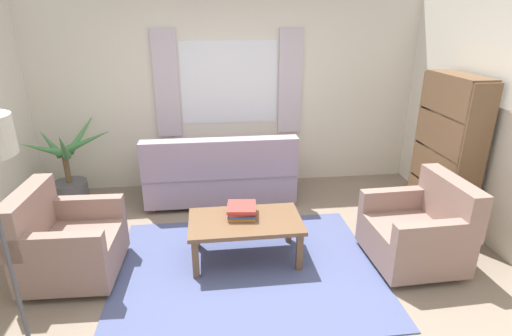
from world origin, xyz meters
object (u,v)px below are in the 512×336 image
armchair_left (66,242)px  armchair_right (420,230)px  coffee_table (245,225)px  book_stack_on_table (242,210)px  potted_plant (70,177)px  bookshelf (445,149)px  couch (220,174)px

armchair_left → armchair_right: same height
coffee_table → book_stack_on_table: bearing=105.9°
book_stack_on_table → armchair_left: bearing=-174.2°
potted_plant → bookshelf: bearing=-11.8°
armchair_right → potted_plant: size_ratio=0.73×
armchair_right → book_stack_on_table: 1.75m
book_stack_on_table → couch: bearing=97.1°
book_stack_on_table → potted_plant: size_ratio=0.27×
potted_plant → bookshelf: 4.54m
couch → bookshelf: size_ratio=1.10×
armchair_left → armchair_right: size_ratio=1.00×
coffee_table → couch: bearing=97.7°
armchair_left → armchair_right: (3.35, -0.20, 0.00)m
armchair_left → coffee_table: size_ratio=0.80×
couch → coffee_table: (0.19, -1.40, 0.01)m
couch → armchair_left: couch is taller
armchair_right → coffee_table: (-1.67, 0.27, 0.03)m
coffee_table → bookshelf: size_ratio=0.64×
book_stack_on_table → armchair_right: bearing=-12.0°
couch → armchair_right: size_ratio=2.16×
armchair_left → potted_plant: bearing=16.9°
armchair_right → bookshelf: size_ratio=0.51×
armchair_right → potted_plant: bearing=-116.6°
armchair_left → book_stack_on_table: 1.66m
potted_plant → bookshelf: (4.42, -0.92, 0.50)m
armchair_left → book_stack_on_table: armchair_left is taller
bookshelf → armchair_left: bearing=99.0°
coffee_table → book_stack_on_table: 0.15m
couch → armchair_right: 2.50m
couch → armchair_left: 2.09m
book_stack_on_table → bookshelf: size_ratio=0.19×
armchair_right → coffee_table: armchair_right is taller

